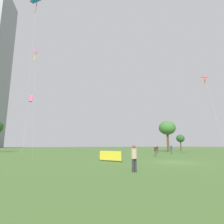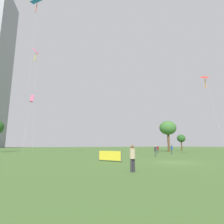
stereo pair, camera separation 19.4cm
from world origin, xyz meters
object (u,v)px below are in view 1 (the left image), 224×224
kite_flying_3 (35,52)px  event_banner (110,156)px  kite_flying_1 (36,1)px  person_standing_2 (157,149)px  kite_flying_0 (205,78)px  person_standing_1 (134,156)px  person_standing_3 (171,149)px  kite_flying_4 (31,98)px  park_tree_0 (180,139)px  person_standing_4 (155,150)px  park_tree_2 (167,128)px

kite_flying_3 → event_banner: kite_flying_3 is taller
kite_flying_1 → kite_flying_3: bearing=-58.1°
person_standing_2 → event_banner: (-16.97, -14.00, -0.30)m
kite_flying_0 → kite_flying_3: kite_flying_3 is taller
event_banner → person_standing_1: bearing=-100.6°
kite_flying_1 → event_banner: bearing=-57.6°
person_standing_3 → kite_flying_3: (-25.98, 3.56, 16.90)m
event_banner → person_standing_2: bearing=39.5°
kite_flying_4 → event_banner: bearing=-75.6°
park_tree_0 → event_banner: 44.86m
park_tree_0 → event_banner: size_ratio=1.90×
person_standing_3 → kite_flying_4: kite_flying_4 is taller
kite_flying_3 → park_tree_0: kite_flying_3 is taller
person_standing_1 → kite_flying_1: kite_flying_1 is taller
person_standing_4 → park_tree_0: park_tree_0 is taller
person_standing_1 → kite_flying_4: kite_flying_4 is taller
park_tree_0 → park_tree_2: size_ratio=0.62×
kite_flying_0 → kite_flying_1: (-26.36, 13.58, 16.41)m
kite_flying_4 → park_tree_2: (34.72, -16.11, -8.65)m
event_banner → kite_flying_0: bearing=3.3°
person_standing_2 → park_tree_0: park_tree_0 is taller
person_standing_3 → kite_flying_1: kite_flying_1 is taller
person_standing_2 → person_standing_3: bearing=41.7°
kite_flying_4 → park_tree_0: bearing=-12.2°
park_tree_0 → event_banner: bearing=-143.3°
person_standing_2 → event_banner: 22.00m
person_standing_3 → kite_flying_4: (-26.70, 26.42, 13.90)m
person_standing_1 → kite_flying_4: 46.97m
person_standing_4 → event_banner: person_standing_4 is taller
person_standing_2 → kite_flying_1: bearing=-54.8°
person_standing_4 → kite_flying_3: kite_flying_3 is taller
kite_flying_1 → kite_flying_3: kite_flying_1 is taller
person_standing_2 → kite_flying_3: (-25.62, -0.37, 17.00)m
person_standing_3 → event_banner: bearing=-63.4°
kite_flying_0 → park_tree_0: (18.76, 25.75, -8.68)m
person_standing_1 → person_standing_4: 17.31m
kite_flying_0 → park_tree_2: 21.96m
person_standing_2 → kite_flying_4: size_ratio=0.10×
park_tree_2 → event_banner: 33.02m
event_banner → park_tree_0: bearing=36.7°
kite_flying_0 → person_standing_2: bearing=90.6°
person_standing_3 → event_banner: person_standing_3 is taller
person_standing_4 → kite_flying_1: bearing=63.6°
park_tree_2 → person_standing_1: bearing=-133.7°
person_standing_1 → person_standing_2: 28.44m
kite_flying_1 → event_banner: 33.12m
person_standing_3 → person_standing_4: 8.74m
kite_flying_4 → person_standing_1: bearing=-79.8°
kite_flying_0 → kite_flying_4: 44.35m
kite_flying_0 → kite_flying_1: size_ratio=0.44×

